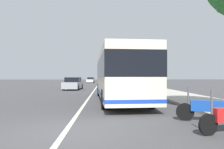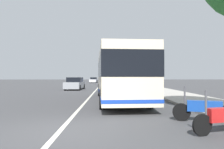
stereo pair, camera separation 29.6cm
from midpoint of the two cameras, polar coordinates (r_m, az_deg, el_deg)
ground_plane at (r=6.53m, az=-12.93°, el=-14.98°), size 220.00×220.00×0.00m
sidewalk_curb at (r=17.30m, az=18.80°, el=-5.72°), size 110.00×3.60×0.14m
lane_divider_line at (r=16.32m, az=-5.72°, el=-6.29°), size 110.00×0.16×0.01m
coach_bus at (r=13.77m, az=2.41°, el=0.21°), size 11.06×3.24×3.16m
motorcycle_nearest_curb at (r=8.11m, az=25.23°, el=-8.63°), size 0.78×2.08×1.27m
car_behind_bus at (r=26.05m, az=-9.97°, el=-2.57°), size 4.70×2.07×1.53m
car_side_street at (r=54.64m, az=-4.99°, el=-1.58°), size 4.77×1.98×1.43m
car_oncoming at (r=58.79m, az=0.37°, el=-1.49°), size 4.11×2.02×1.49m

